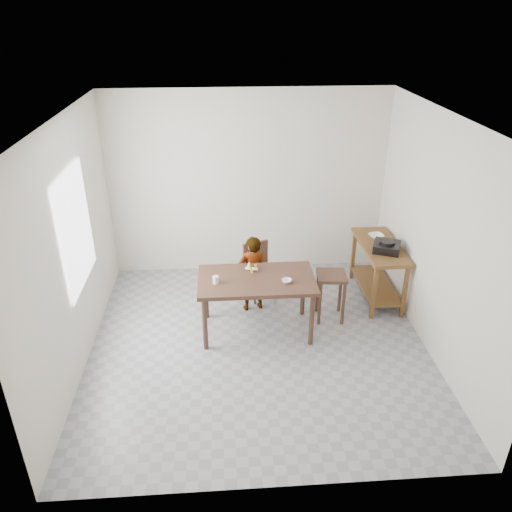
{
  "coord_description": "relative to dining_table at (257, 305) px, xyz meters",
  "views": [
    {
      "loc": [
        -0.38,
        -4.88,
        3.7
      ],
      "look_at": [
        0.0,
        0.4,
        1.0
      ],
      "focal_mm": 35.0,
      "sensor_mm": 36.0,
      "label": 1
    }
  ],
  "objects": [
    {
      "name": "gas_burner",
      "position": [
        1.74,
        0.52,
        0.48
      ],
      "size": [
        0.43,
        0.43,
        0.11
      ],
      "primitive_type": "cube",
      "rotation": [
        0.0,
        0.0,
        -0.4
      ],
      "color": "black",
      "rests_on": "prep_counter"
    },
    {
      "name": "wall_left",
      "position": [
        -2.02,
        -0.3,
        0.98
      ],
      "size": [
        0.04,
        4.0,
        2.7
      ],
      "primitive_type": "cube",
      "color": "beige",
      "rests_on": "ground"
    },
    {
      "name": "ceiling",
      "position": [
        0.0,
        -0.3,
        2.35
      ],
      "size": [
        4.0,
        4.0,
        0.04
      ],
      "primitive_type": "cube",
      "color": "white",
      "rests_on": "wall_back"
    },
    {
      "name": "dining_table",
      "position": [
        0.0,
        0.0,
        0.0
      ],
      "size": [
        1.4,
        0.8,
        0.75
      ],
      "primitive_type": null,
      "color": "#42291D",
      "rests_on": "floor"
    },
    {
      "name": "prep_counter",
      "position": [
        1.72,
        0.7,
        0.03
      ],
      "size": [
        0.5,
        1.2,
        0.8
      ],
      "primitive_type": null,
      "color": "brown",
      "rests_on": "floor"
    },
    {
      "name": "small_bowl",
      "position": [
        0.35,
        -0.12,
        0.39
      ],
      "size": [
        0.12,
        0.12,
        0.04
      ],
      "primitive_type": "imported",
      "rotation": [
        0.0,
        0.0,
        -0.02
      ],
      "color": "white",
      "rests_on": "dining_table"
    },
    {
      "name": "stool",
      "position": [
        0.97,
        0.22,
        -0.05
      ],
      "size": [
        0.39,
        0.39,
        0.64
      ],
      "primitive_type": null,
      "rotation": [
        0.0,
        0.0,
        -0.08
      ],
      "color": "#42291D",
      "rests_on": "floor"
    },
    {
      "name": "window_pane",
      "position": [
        -1.97,
        -0.1,
        1.12
      ],
      "size": [
        0.02,
        1.1,
        1.3
      ],
      "primitive_type": "cube",
      "color": "white",
      "rests_on": "wall_left"
    },
    {
      "name": "serving_bowl",
      "position": [
        1.72,
        0.92,
        0.45
      ],
      "size": [
        0.24,
        0.24,
        0.05
      ],
      "primitive_type": "imported",
      "rotation": [
        0.0,
        0.0,
        0.26
      ],
      "color": "white",
      "rests_on": "prep_counter"
    },
    {
      "name": "glass_tumbler",
      "position": [
        -0.49,
        -0.08,
        0.42
      ],
      "size": [
        0.1,
        0.1,
        0.09
      ],
      "primitive_type": "cylinder",
      "rotation": [
        0.0,
        0.0,
        0.44
      ],
      "color": "white",
      "rests_on": "dining_table"
    },
    {
      "name": "wall_back",
      "position": [
        0.0,
        1.72,
        0.98
      ],
      "size": [
        4.0,
        0.04,
        2.7
      ],
      "primitive_type": "cube",
      "color": "beige",
      "rests_on": "ground"
    },
    {
      "name": "floor",
      "position": [
        0.0,
        -0.3,
        -0.4
      ],
      "size": [
        4.0,
        4.0,
        0.04
      ],
      "primitive_type": "cube",
      "color": "gray",
      "rests_on": "ground"
    },
    {
      "name": "child",
      "position": [
        -0.02,
        0.51,
        0.16
      ],
      "size": [
        0.44,
        0.34,
        1.06
      ],
      "primitive_type": "imported",
      "rotation": [
        0.0,
        0.0,
        3.39
      ],
      "color": "white",
      "rests_on": "floor"
    },
    {
      "name": "dining_chair",
      "position": [
        0.11,
        0.82,
        0.01
      ],
      "size": [
        0.48,
        0.48,
        0.77
      ],
      "primitive_type": null,
      "rotation": [
        0.0,
        0.0,
        0.36
      ],
      "color": "#42291D",
      "rests_on": "floor"
    },
    {
      "name": "wall_front",
      "position": [
        0.0,
        -2.32,
        0.98
      ],
      "size": [
        4.0,
        0.04,
        2.7
      ],
      "primitive_type": "cube",
      "color": "beige",
      "rests_on": "ground"
    },
    {
      "name": "banana",
      "position": [
        -0.05,
        0.2,
        0.41
      ],
      "size": [
        0.21,
        0.19,
        0.06
      ],
      "primitive_type": null,
      "rotation": [
        0.0,
        0.0,
        -0.43
      ],
      "color": "#E7C948",
      "rests_on": "dining_table"
    },
    {
      "name": "wall_right",
      "position": [
        2.02,
        -0.3,
        0.98
      ],
      "size": [
        0.04,
        4.0,
        2.7
      ],
      "primitive_type": "cube",
      "color": "beige",
      "rests_on": "ground"
    }
  ]
}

